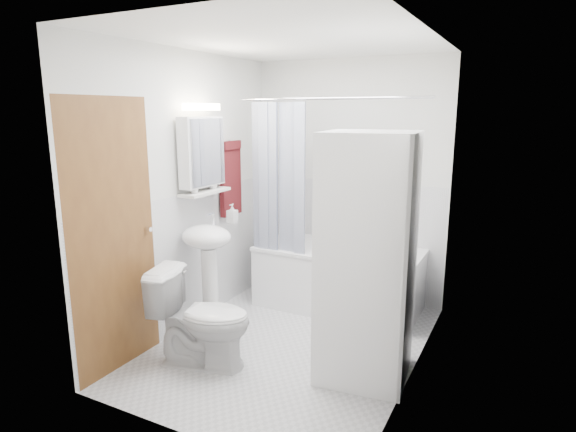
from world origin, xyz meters
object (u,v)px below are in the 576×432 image
at_px(toilet, 202,319).
at_px(sink, 208,253).
at_px(bathtub, 338,275).
at_px(washer_dryer, 367,258).

bearing_deg(toilet, sink, 16.72).
distance_m(bathtub, washer_dryer, 1.34).
height_order(bathtub, toilet, toilet).
height_order(washer_dryer, toilet, washer_dryer).
height_order(sink, washer_dryer, washer_dryer).
distance_m(bathtub, toilet, 1.58).
relative_size(bathtub, toilet, 2.08).
xyz_separation_m(sink, washer_dryer, (1.43, -0.06, 0.18)).
bearing_deg(washer_dryer, sink, 170.84).
relative_size(bathtub, sink, 1.50).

